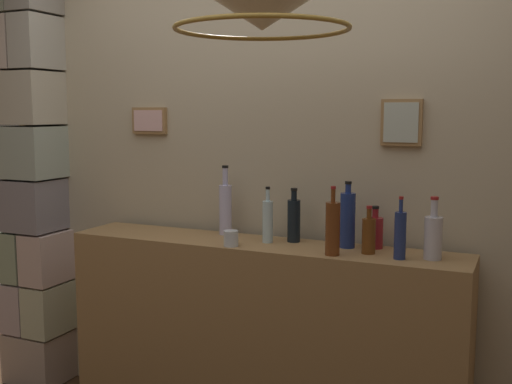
{
  "coord_description": "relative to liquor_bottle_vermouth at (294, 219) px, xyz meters",
  "views": [
    {
      "loc": [
        1.16,
        -1.78,
        1.61
      ],
      "look_at": [
        0.0,
        0.8,
        1.24
      ],
      "focal_mm": 43.25,
      "sensor_mm": 36.0,
      "label": 1
    }
  ],
  "objects": [
    {
      "name": "pendant_lamp",
      "position": [
        0.18,
        -0.79,
        0.87
      ],
      "size": [
        0.6,
        0.6,
        0.44
      ],
      "color": "#EFE5C6"
    },
    {
      "name": "liquor_bottle_mezcal",
      "position": [
        -0.11,
        -0.07,
        -0.0
      ],
      "size": [
        0.05,
        0.05,
        0.27
      ],
      "color": "silver",
      "rests_on": "bar_shelf_unit"
    },
    {
      "name": "liquor_bottle_amaro",
      "position": [
        0.39,
        -0.1,
        -0.03
      ],
      "size": [
        0.06,
        0.06,
        0.21
      ],
      "color": "brown",
      "rests_on": "bar_shelf_unit"
    },
    {
      "name": "panelled_rear_partition",
      "position": [
        -0.13,
        0.16,
        0.23
      ],
      "size": [
        3.39,
        0.15,
        2.5
      ],
      "color": "#BCAD8E",
      "rests_on": "ground"
    },
    {
      "name": "liquor_bottle_brandy",
      "position": [
        0.66,
        -0.09,
        -0.01
      ],
      "size": [
        0.08,
        0.08,
        0.27
      ],
      "color": "silver",
      "rests_on": "bar_shelf_unit"
    },
    {
      "name": "liquor_bottle_bourbon",
      "position": [
        0.25,
        -0.19,
        0.01
      ],
      "size": [
        0.06,
        0.06,
        0.3
      ],
      "color": "brown",
      "rests_on": "bar_shelf_unit"
    },
    {
      "name": "glass_tumbler_rocks",
      "position": [
        -0.23,
        -0.21,
        -0.07
      ],
      "size": [
        0.07,
        0.07,
        0.07
      ],
      "color": "silver",
      "rests_on": "bar_shelf_unit"
    },
    {
      "name": "stone_pillar",
      "position": [
        -1.62,
        0.01,
        0.13
      ],
      "size": [
        0.36,
        0.33,
        2.44
      ],
      "color": "#BDA698",
      "rests_on": "ground"
    },
    {
      "name": "liquor_bottle_port",
      "position": [
        0.39,
        0.02,
        -0.03
      ],
      "size": [
        0.07,
        0.07,
        0.19
      ],
      "color": "maroon",
      "rests_on": "bar_shelf_unit"
    },
    {
      "name": "liquor_bottle_vermouth",
      "position": [
        0.0,
        0.0,
        0.0
      ],
      "size": [
        0.06,
        0.06,
        0.26
      ],
      "color": "black",
      "rests_on": "bar_shelf_unit"
    },
    {
      "name": "bar_shelf_unit",
      "position": [
        -0.13,
        -0.09,
        -0.6
      ],
      "size": [
        1.95,
        0.35,
        0.99
      ],
      "primitive_type": "cube",
      "color": "#9E7547",
      "rests_on": "ground"
    },
    {
      "name": "liquor_bottle_sherry",
      "position": [
        0.53,
        -0.14,
        -0.0
      ],
      "size": [
        0.05,
        0.05,
        0.27
      ],
      "color": "navy",
      "rests_on": "bar_shelf_unit"
    },
    {
      "name": "liquor_bottle_vodka",
      "position": [
        -0.38,
        0.02,
        0.03
      ],
      "size": [
        0.06,
        0.06,
        0.35
      ],
      "color": "silver",
      "rests_on": "bar_shelf_unit"
    },
    {
      "name": "liquor_bottle_whiskey",
      "position": [
        0.27,
        -0.02,
        0.02
      ],
      "size": [
        0.07,
        0.07,
        0.31
      ],
      "color": "navy",
      "rests_on": "bar_shelf_unit"
    }
  ]
}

